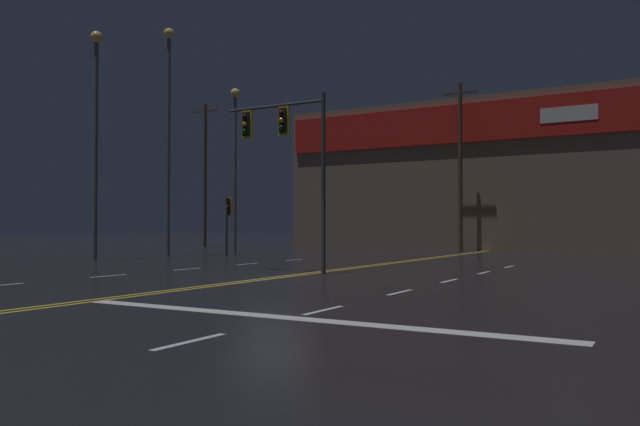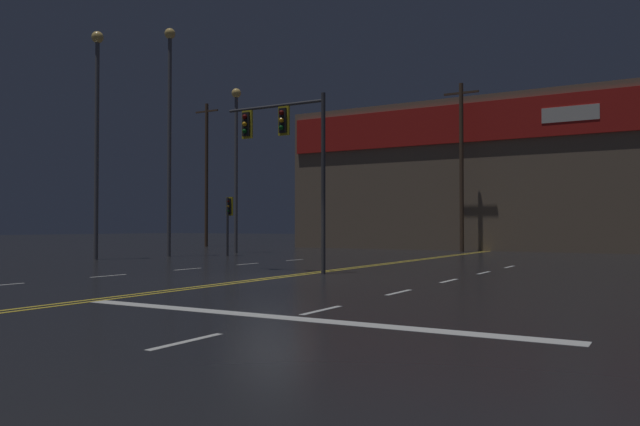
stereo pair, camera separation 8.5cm
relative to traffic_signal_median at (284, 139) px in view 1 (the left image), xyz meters
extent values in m
plane|color=black|center=(1.06, -2.29, -4.50)|extent=(200.00, 200.00, 0.00)
cube|color=gold|center=(0.91, -2.29, -4.50)|extent=(0.12, 60.00, 0.01)
cube|color=gold|center=(1.21, -2.29, -4.50)|extent=(0.12, 60.00, 0.01)
cube|color=silver|center=(-3.82, -4.09, -4.50)|extent=(0.12, 1.40, 0.01)
cube|color=silver|center=(-3.82, -0.49, -4.50)|extent=(0.12, 1.40, 0.01)
cube|color=silver|center=(-3.82, 3.11, -4.50)|extent=(0.12, 1.40, 0.01)
cube|color=silver|center=(-3.82, 6.71, -4.50)|extent=(0.12, 1.40, 0.01)
cube|color=silver|center=(5.93, -11.29, -4.50)|extent=(0.12, 1.40, 0.01)
cube|color=silver|center=(5.93, -7.69, -4.50)|extent=(0.12, 1.40, 0.01)
cube|color=silver|center=(5.93, -4.09, -4.50)|extent=(0.12, 1.40, 0.01)
cube|color=silver|center=(5.93, -0.49, -4.50)|extent=(0.12, 1.40, 0.01)
cube|color=silver|center=(5.93, 3.11, -4.50)|extent=(0.12, 1.40, 0.01)
cube|color=silver|center=(5.93, 6.71, -4.50)|extent=(0.12, 1.40, 0.01)
cube|color=silver|center=(5.93, -8.81, -4.50)|extent=(9.36, 0.40, 0.01)
cylinder|color=#38383D|center=(1.54, 0.01, -1.54)|extent=(0.14, 0.14, 5.92)
cylinder|color=#38383D|center=(-0.39, 0.01, 1.17)|extent=(3.86, 0.10, 0.10)
cube|color=black|center=(0.00, 0.01, 0.63)|extent=(0.28, 0.24, 0.84)
cube|color=gold|center=(0.00, 0.01, 0.63)|extent=(0.42, 0.08, 0.99)
sphere|color=#500705|center=(0.00, -0.15, 0.88)|extent=(0.17, 0.17, 0.17)
sphere|color=orange|center=(0.00, -0.15, 0.63)|extent=(0.17, 0.17, 0.17)
sphere|color=#084513|center=(0.00, -0.15, 0.38)|extent=(0.17, 0.17, 0.17)
cube|color=black|center=(-1.54, 0.01, 0.63)|extent=(0.28, 0.24, 0.84)
cube|color=gold|center=(-1.54, 0.01, 0.63)|extent=(0.42, 0.08, 0.99)
sphere|color=#500705|center=(-1.54, -0.15, 0.88)|extent=(0.17, 0.17, 0.17)
sphere|color=orange|center=(-1.54, -0.15, 0.63)|extent=(0.17, 0.17, 0.17)
sphere|color=#084513|center=(-1.54, -0.15, 0.38)|extent=(0.17, 0.17, 0.17)
cylinder|color=#38383D|center=(-9.10, 8.37, -2.96)|extent=(0.13, 0.13, 3.09)
cube|color=black|center=(-9.10, 8.55, -1.88)|extent=(0.28, 0.24, 0.84)
cube|color=gold|center=(-9.10, 8.55, -1.88)|extent=(0.42, 0.08, 0.99)
sphere|color=#500705|center=(-9.10, 8.39, -1.63)|extent=(0.17, 0.17, 0.17)
sphere|color=orange|center=(-9.10, 8.39, -1.88)|extent=(0.17, 0.17, 0.17)
sphere|color=#084513|center=(-9.10, 8.39, -2.14)|extent=(0.17, 0.17, 0.17)
cylinder|color=#59595E|center=(-11.00, 11.54, 0.13)|extent=(0.20, 0.20, 9.26)
sphere|color=#F4C666|center=(-11.00, 11.54, 4.92)|extent=(0.56, 0.56, 0.56)
cylinder|color=#59595E|center=(-12.10, 2.36, 0.65)|extent=(0.20, 0.20, 10.31)
sphere|color=#F4C666|center=(-12.10, 2.36, 5.98)|extent=(0.56, 0.56, 0.56)
cylinder|color=#59595E|center=(-11.30, 6.32, 1.21)|extent=(0.20, 0.20, 11.43)
sphere|color=#F4C666|center=(-11.30, 6.32, 7.09)|extent=(0.56, 0.56, 0.56)
cube|color=#7A6651|center=(1.06, 26.44, 0.45)|extent=(28.54, 10.00, 9.91)
cube|color=red|center=(1.06, 21.34, 3.67)|extent=(27.97, 0.20, 2.48)
cube|color=white|center=(6.05, 21.29, 3.67)|extent=(3.20, 0.16, 0.90)
cylinder|color=#4C3828|center=(-20.51, 20.02, 1.10)|extent=(0.26, 0.26, 11.20)
cube|color=#4C3828|center=(-20.51, 20.02, 6.10)|extent=(2.20, 0.12, 0.12)
cylinder|color=#4C3828|center=(-0.09, 20.02, 0.71)|extent=(0.26, 0.26, 10.44)
cube|color=#4C3828|center=(-0.09, 20.02, 5.33)|extent=(2.20, 0.12, 0.12)
camera|label=1|loc=(11.59, -17.64, -2.98)|focal=35.00mm
camera|label=2|loc=(11.66, -17.59, -2.98)|focal=35.00mm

